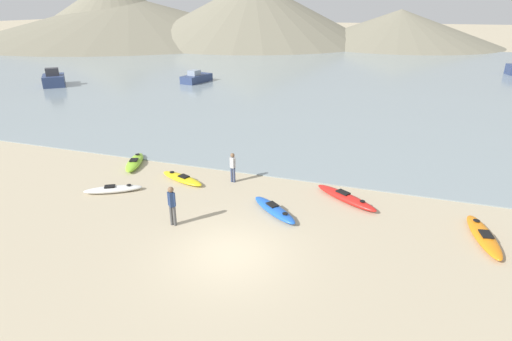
# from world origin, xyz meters

# --- Properties ---
(ground_plane) EXTENTS (400.00, 400.00, 0.00)m
(ground_plane) POSITION_xyz_m (0.00, 0.00, 0.00)
(ground_plane) COLOR tan
(bay_water) EXTENTS (160.00, 70.00, 0.06)m
(bay_water) POSITION_xyz_m (0.00, 42.10, 0.03)
(bay_water) COLOR gray
(bay_water) RESTS_ON ground_plane
(far_hill_left) EXTENTS (46.61, 46.61, 14.31)m
(far_hill_left) POSITION_xyz_m (-64.59, 80.99, 7.16)
(far_hill_left) COLOR gray
(far_hill_left) RESTS_ON ground_plane
(far_hill_midleft) EXTENTS (79.42, 79.42, 10.26)m
(far_hill_midleft) POSITION_xyz_m (-60.76, 82.12, 5.13)
(far_hill_midleft) COLOR gray
(far_hill_midleft) RESTS_ON ground_plane
(far_hill_midright) EXTENTS (56.65, 56.65, 13.65)m
(far_hill_midright) POSITION_xyz_m (-27.83, 83.54, 6.83)
(far_hill_midright) COLOR gray
(far_hill_midright) RESTS_ON ground_plane
(far_hill_right) EXTENTS (42.50, 42.50, 7.36)m
(far_hill_right) POSITION_xyz_m (5.00, 87.02, 3.68)
(far_hill_right) COLOR gray
(far_hill_right) RESTS_ON ground_plane
(kayak_on_sand_0) EXTENTS (2.64, 2.33, 0.38)m
(kayak_on_sand_0) POSITION_xyz_m (0.70, 3.42, 0.17)
(kayak_on_sand_0) COLOR blue
(kayak_on_sand_0) RESTS_ON ground_plane
(kayak_on_sand_1) EXTENTS (2.63, 1.89, 0.34)m
(kayak_on_sand_1) POSITION_xyz_m (-7.20, 2.95, 0.15)
(kayak_on_sand_1) COLOR white
(kayak_on_sand_1) RESTS_ON ground_plane
(kayak_on_sand_2) EXTENTS (3.18, 2.41, 0.40)m
(kayak_on_sand_2) POSITION_xyz_m (3.47, 5.57, 0.18)
(kayak_on_sand_2) COLOR red
(kayak_on_sand_2) RESTS_ON ground_plane
(kayak_on_sand_3) EXTENTS (1.22, 3.31, 0.38)m
(kayak_on_sand_3) POSITION_xyz_m (8.86, 3.93, 0.17)
(kayak_on_sand_3) COLOR orange
(kayak_on_sand_3) RESTS_ON ground_plane
(kayak_on_sand_4) EXTENTS (2.86, 1.61, 0.32)m
(kayak_on_sand_4) POSITION_xyz_m (-4.70, 5.18, 0.14)
(kayak_on_sand_4) COLOR yellow
(kayak_on_sand_4) RESTS_ON ground_plane
(kayak_on_sand_5) EXTENTS (1.72, 2.91, 0.39)m
(kayak_on_sand_5) POSITION_xyz_m (-8.25, 6.26, 0.17)
(kayak_on_sand_5) COLOR #8CCC2D
(kayak_on_sand_5) RESTS_ON ground_plane
(person_near_foreground) EXTENTS (0.35, 0.30, 1.71)m
(person_near_foreground) POSITION_xyz_m (-2.91, 1.14, 0.98)
(person_near_foreground) COLOR #4C4C4C
(person_near_foreground) RESTS_ON ground_plane
(person_near_waterline) EXTENTS (0.31, 0.23, 1.55)m
(person_near_waterline) POSITION_xyz_m (-2.19, 5.89, 0.89)
(person_near_waterline) COLOR #384260
(person_near_waterline) RESTS_ON ground_plane
(moored_boat_1) EXTENTS (2.43, 4.18, 1.40)m
(moored_boat_1) POSITION_xyz_m (-16.44, 30.37, 0.55)
(moored_boat_1) COLOR navy
(moored_boat_1) RESTS_ON bay_water
(moored_boat_2) EXTENTS (3.87, 3.96, 1.94)m
(moored_boat_2) POSITION_xyz_m (-30.24, 23.43, 0.74)
(moored_boat_2) COLOR navy
(moored_boat_2) RESTS_ON bay_water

